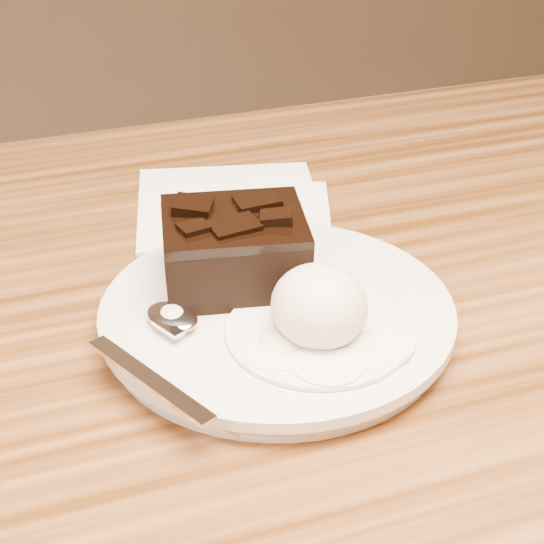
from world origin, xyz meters
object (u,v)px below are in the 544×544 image
object	(u,v)px
plate	(277,317)
ice_cream_scoop	(319,306)
brownie	(235,253)
napkin	(229,203)
spoon	(172,319)

from	to	relation	value
plate	ice_cream_scoop	xyz separation A→B (m)	(0.01, -0.04, 0.03)
brownie	napkin	bearing A→B (deg)	74.64
brownie	spoon	distance (m)	0.07
brownie	spoon	bearing A→B (deg)	-145.28
ice_cream_scoop	spoon	distance (m)	0.10
plate	napkin	world-z (taller)	plate
brownie	napkin	xyz separation A→B (m)	(0.04, 0.15, -0.04)
spoon	napkin	xyz separation A→B (m)	(0.10, 0.19, -0.02)
plate	brownie	world-z (taller)	brownie
plate	napkin	xyz separation A→B (m)	(0.02, 0.19, -0.01)
plate	napkin	distance (m)	0.19
ice_cream_scoop	plate	bearing A→B (deg)	108.61
ice_cream_scoop	brownie	bearing A→B (deg)	111.06
ice_cream_scoop	spoon	world-z (taller)	ice_cream_scoop
brownie	napkin	size ratio (longest dim) A/B	0.61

